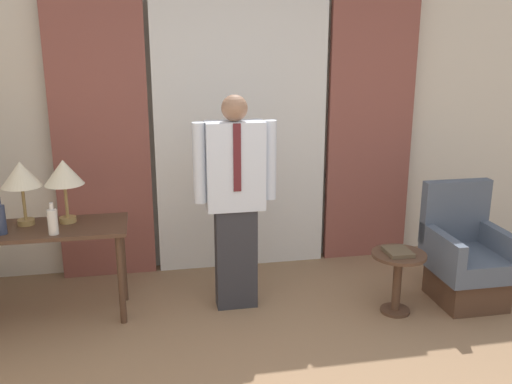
{
  "coord_description": "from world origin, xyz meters",
  "views": [
    {
      "loc": [
        -0.82,
        -2.35,
        2.12
      ],
      "look_at": [
        -0.06,
        1.61,
        0.97
      ],
      "focal_mm": 40.0,
      "sensor_mm": 36.0,
      "label": 1
    }
  ],
  "objects_px": {
    "table_lamp_right": "(64,174)",
    "armchair": "(465,261)",
    "desk": "(47,242)",
    "table_lamp_left": "(21,176)",
    "side_table": "(398,272)",
    "bottle_by_lamp": "(53,221)",
    "bottle_near_edge": "(0,219)",
    "person": "(235,196)",
    "book": "(398,252)"
  },
  "relations": [
    {
      "from": "person",
      "to": "book",
      "type": "distance_m",
      "value": 1.3
    },
    {
      "from": "table_lamp_right",
      "to": "table_lamp_left",
      "type": "bearing_deg",
      "value": 180.0
    },
    {
      "from": "table_lamp_right",
      "to": "bottle_by_lamp",
      "type": "distance_m",
      "value": 0.38
    },
    {
      "from": "desk",
      "to": "armchair",
      "type": "bearing_deg",
      "value": -5.65
    },
    {
      "from": "armchair",
      "to": "person",
      "type": "bearing_deg",
      "value": 172.18
    },
    {
      "from": "table_lamp_right",
      "to": "side_table",
      "type": "distance_m",
      "value": 2.62
    },
    {
      "from": "bottle_by_lamp",
      "to": "side_table",
      "type": "bearing_deg",
      "value": -5.84
    },
    {
      "from": "desk",
      "to": "bottle_by_lamp",
      "type": "bearing_deg",
      "value": -63.97
    },
    {
      "from": "table_lamp_left",
      "to": "side_table",
      "type": "height_order",
      "value": "table_lamp_left"
    },
    {
      "from": "book",
      "to": "table_lamp_right",
      "type": "bearing_deg",
      "value": 167.98
    },
    {
      "from": "bottle_by_lamp",
      "to": "person",
      "type": "bearing_deg",
      "value": 4.29
    },
    {
      "from": "table_lamp_left",
      "to": "bottle_by_lamp",
      "type": "xyz_separation_m",
      "value": [
        0.23,
        -0.26,
        -0.28
      ]
    },
    {
      "from": "table_lamp_right",
      "to": "armchair",
      "type": "xyz_separation_m",
      "value": [
        3.08,
        -0.41,
        -0.76
      ]
    },
    {
      "from": "bottle_by_lamp",
      "to": "book",
      "type": "distance_m",
      "value": 2.54
    },
    {
      "from": "bottle_by_lamp",
      "to": "bottle_near_edge",
      "type": "bearing_deg",
      "value": 168.3
    },
    {
      "from": "armchair",
      "to": "book",
      "type": "height_order",
      "value": "armchair"
    },
    {
      "from": "side_table",
      "to": "desk",
      "type": "bearing_deg",
      "value": 170.71
    },
    {
      "from": "bottle_by_lamp",
      "to": "person",
      "type": "xyz_separation_m",
      "value": [
        1.32,
        0.1,
        0.09
      ]
    },
    {
      "from": "bottle_near_edge",
      "to": "armchair",
      "type": "relative_size",
      "value": 0.28
    },
    {
      "from": "bottle_near_edge",
      "to": "armchair",
      "type": "height_order",
      "value": "bottle_near_edge"
    },
    {
      "from": "table_lamp_right",
      "to": "bottle_by_lamp",
      "type": "bearing_deg",
      "value": -104.75
    },
    {
      "from": "desk",
      "to": "person",
      "type": "relative_size",
      "value": 0.7
    },
    {
      "from": "side_table",
      "to": "bottle_near_edge",
      "type": "bearing_deg",
      "value": 173.41
    },
    {
      "from": "desk",
      "to": "table_lamp_left",
      "type": "bearing_deg",
      "value": 149.35
    },
    {
      "from": "person",
      "to": "bottle_near_edge",
      "type": "bearing_deg",
      "value": -179.17
    },
    {
      "from": "person",
      "to": "armchair",
      "type": "bearing_deg",
      "value": -7.82
    },
    {
      "from": "bottle_near_edge",
      "to": "person",
      "type": "relative_size",
      "value": 0.16
    },
    {
      "from": "side_table",
      "to": "armchair",
      "type": "bearing_deg",
      "value": 9.56
    },
    {
      "from": "armchair",
      "to": "bottle_near_edge",
      "type": "bearing_deg",
      "value": 176.3
    },
    {
      "from": "desk",
      "to": "side_table",
      "type": "height_order",
      "value": "desk"
    },
    {
      "from": "person",
      "to": "armchair",
      "type": "height_order",
      "value": "person"
    },
    {
      "from": "desk",
      "to": "table_lamp_right",
      "type": "height_order",
      "value": "table_lamp_right"
    },
    {
      "from": "table_lamp_left",
      "to": "table_lamp_right",
      "type": "bearing_deg",
      "value": 0.0
    },
    {
      "from": "book",
      "to": "armchair",
      "type": "bearing_deg",
      "value": 9.82
    },
    {
      "from": "armchair",
      "to": "book",
      "type": "distance_m",
      "value": 0.67
    },
    {
      "from": "side_table",
      "to": "table_lamp_right",
      "type": "bearing_deg",
      "value": 168.16
    },
    {
      "from": "bottle_near_edge",
      "to": "armchair",
      "type": "bearing_deg",
      "value": -3.7
    },
    {
      "from": "armchair",
      "to": "desk",
      "type": "bearing_deg",
      "value": 174.35
    },
    {
      "from": "book",
      "to": "table_lamp_left",
      "type": "bearing_deg",
      "value": 169.26
    },
    {
      "from": "table_lamp_left",
      "to": "book",
      "type": "relative_size",
      "value": 2.19
    },
    {
      "from": "desk",
      "to": "table_lamp_right",
      "type": "xyz_separation_m",
      "value": [
        0.15,
        0.09,
        0.49
      ]
    },
    {
      "from": "table_lamp_right",
      "to": "bottle_by_lamp",
      "type": "relative_size",
      "value": 2.07
    },
    {
      "from": "table_lamp_left",
      "to": "book",
      "type": "distance_m",
      "value": 2.85
    },
    {
      "from": "bottle_near_edge",
      "to": "bottle_by_lamp",
      "type": "distance_m",
      "value": 0.37
    },
    {
      "from": "bottle_by_lamp",
      "to": "table_lamp_right",
      "type": "bearing_deg",
      "value": 75.25
    },
    {
      "from": "armchair",
      "to": "side_table",
      "type": "relative_size",
      "value": 1.93
    },
    {
      "from": "bottle_by_lamp",
      "to": "person",
      "type": "relative_size",
      "value": 0.14
    },
    {
      "from": "bottle_near_edge",
      "to": "bottle_by_lamp",
      "type": "height_order",
      "value": "bottle_near_edge"
    },
    {
      "from": "desk",
      "to": "side_table",
      "type": "relative_size",
      "value": 2.38
    },
    {
      "from": "table_lamp_left",
      "to": "armchair",
      "type": "bearing_deg",
      "value": -6.89
    }
  ]
}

